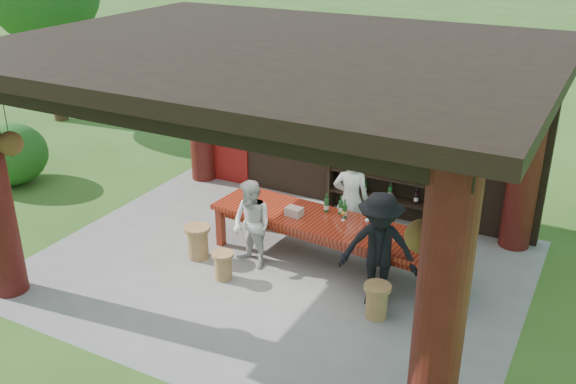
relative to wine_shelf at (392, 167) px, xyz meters
The scene contains 15 objects.
ground 2.83m from the wine_shelf, 111.58° to the right, with size 90.00×90.00×0.00m, color #2D5119.
pavilion 2.50m from the wine_shelf, 115.90° to the right, with size 7.50×6.00×3.60m.
wine_shelf is the anchor object (origin of this frame).
tasting_table 2.00m from the wine_shelf, 99.07° to the right, with size 3.94×1.27×0.75m.
stool_near_left 3.55m from the wine_shelf, 116.15° to the right, with size 0.33×0.33×0.44m.
stool_near_right 3.17m from the wine_shelf, 73.20° to the right, with size 0.38×0.38×0.50m.
stool_far_left 3.62m from the wine_shelf, 129.20° to the right, with size 0.42×0.42×0.55m.
host 1.20m from the wine_shelf, 104.13° to the right, with size 0.59×0.39×1.61m, color silver.
guest_woman 2.88m from the wine_shelf, 118.11° to the right, with size 0.69×0.54×1.41m, color beige.
guest_man 2.74m from the wine_shelf, 73.81° to the right, with size 1.10×0.63×1.71m, color black.
table_bottles 1.69m from the wine_shelf, 100.27° to the right, with size 0.42×0.18×0.31m.
table_glasses 2.01m from the wine_shelf, 79.69° to the right, with size 1.00×0.41×0.15m.
napkin_basket 2.21m from the wine_shelf, 113.50° to the right, with size 0.26×0.18×0.14m, color #BF6672.
shrubs 2.23m from the wine_shelf, 48.52° to the right, with size 16.13×8.61×1.36m.
trees 3.35m from the wine_shelf, 28.02° to the right, with size 21.86×10.59×4.80m.
Camera 1 is at (4.29, -7.63, 5.14)m, focal length 40.00 mm.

